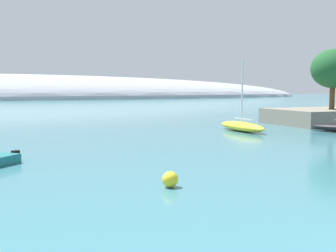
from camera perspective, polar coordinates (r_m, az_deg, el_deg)
The scene contains 4 objects.
shore_outcrop at distance 60.83m, azimuth 22.36°, elevation 1.29°, with size 17.80×10.74×2.06m, color gray.
tree_clump_shore at distance 58.80m, azimuth 22.07°, elevation 7.43°, with size 5.75×5.75×7.99m.
sailboat_yellow_near_shore at distance 46.92m, azimuth 10.25°, elevation -0.01°, with size 2.12×8.41×8.18m.
mooring_buoy_yellow at distance 20.05m, azimuth 0.30°, elevation -7.46°, with size 0.80×0.80×0.80m, color yellow.
Camera 1 is at (-10.77, -6.66, 4.81)m, focal length 43.64 mm.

